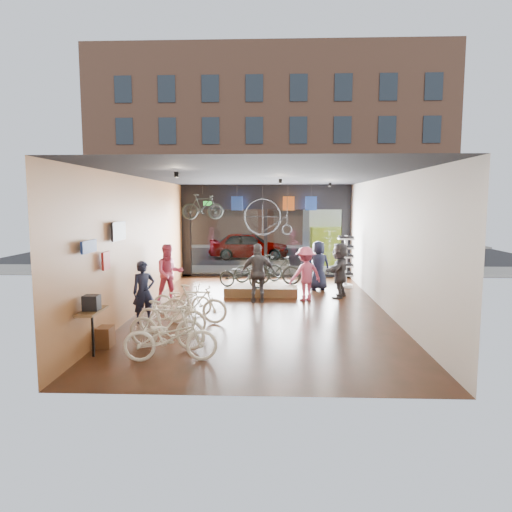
{
  "coord_description": "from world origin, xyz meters",
  "views": [
    {
      "loc": [
        0.3,
        -12.96,
        3.07
      ],
      "look_at": [
        -0.23,
        1.4,
        1.39
      ],
      "focal_mm": 32.0,
      "sensor_mm": 36.0,
      "label": 1
    }
  ],
  "objects_px": {
    "display_bike_right": "(258,269)",
    "floor_bike_0": "(170,337)",
    "hung_bike": "(203,207)",
    "customer_0": "(144,292)",
    "floor_bike_4": "(182,300)",
    "floor_bike_3": "(195,304)",
    "customer_1": "(169,273)",
    "box_truck": "(329,235)",
    "penny_farthing": "(270,218)",
    "display_platform": "(261,289)",
    "display_bike_left": "(242,275)",
    "customer_3": "(306,274)",
    "customer_5": "(340,270)",
    "street_car": "(249,245)",
    "customer_4": "(318,266)",
    "floor_bike_1": "(167,325)",
    "display_bike_mid": "(276,270)",
    "floor_bike_2": "(172,314)",
    "customer_2": "(258,273)",
    "sunglasses_rack": "(346,261)"
  },
  "relations": [
    {
      "from": "floor_bike_3",
      "to": "hung_bike",
      "type": "xyz_separation_m",
      "value": [
        -0.66,
        5.8,
        2.42
      ]
    },
    {
      "from": "display_bike_left",
      "to": "customer_4",
      "type": "bearing_deg",
      "value": -47.18
    },
    {
      "from": "display_bike_left",
      "to": "customer_0",
      "type": "relative_size",
      "value": 0.99
    },
    {
      "from": "box_truck",
      "to": "floor_bike_0",
      "type": "xyz_separation_m",
      "value": [
        -4.93,
        -15.42,
        -0.9
      ]
    },
    {
      "from": "floor_bike_0",
      "to": "customer_1",
      "type": "distance_m",
      "value": 5.48
    },
    {
      "from": "customer_0",
      "to": "sunglasses_rack",
      "type": "distance_m",
      "value": 7.9
    },
    {
      "from": "customer_0",
      "to": "display_bike_left",
      "type": "bearing_deg",
      "value": 24.97
    },
    {
      "from": "sunglasses_rack",
      "to": "display_bike_left",
      "type": "bearing_deg",
      "value": -150.21
    },
    {
      "from": "customer_4",
      "to": "display_platform",
      "type": "bearing_deg",
      "value": 4.99
    },
    {
      "from": "display_platform",
      "to": "penny_farthing",
      "type": "height_order",
      "value": "penny_farthing"
    },
    {
      "from": "display_platform",
      "to": "display_bike_left",
      "type": "distance_m",
      "value": 1.05
    },
    {
      "from": "customer_5",
      "to": "penny_farthing",
      "type": "bearing_deg",
      "value": -116.95
    },
    {
      "from": "display_bike_right",
      "to": "street_car",
      "type": "bearing_deg",
      "value": -11.45
    },
    {
      "from": "customer_2",
      "to": "customer_5",
      "type": "height_order",
      "value": "customer_2"
    },
    {
      "from": "display_bike_left",
      "to": "customer_3",
      "type": "relative_size",
      "value": 0.93
    },
    {
      "from": "customer_0",
      "to": "hung_bike",
      "type": "xyz_separation_m",
      "value": [
        0.65,
        5.8,
        2.12
      ]
    },
    {
      "from": "customer_1",
      "to": "penny_farthing",
      "type": "height_order",
      "value": "penny_farthing"
    },
    {
      "from": "box_truck",
      "to": "customer_2",
      "type": "distance_m",
      "value": 10.65
    },
    {
      "from": "floor_bike_1",
      "to": "floor_bike_3",
      "type": "bearing_deg",
      "value": 4.14
    },
    {
      "from": "display_bike_right",
      "to": "floor_bike_3",
      "type": "bearing_deg",
      "value": 145.21
    },
    {
      "from": "display_bike_mid",
      "to": "penny_farthing",
      "type": "relative_size",
      "value": 0.97
    },
    {
      "from": "display_bike_left",
      "to": "floor_bike_1",
      "type": "bearing_deg",
      "value": -175.24
    },
    {
      "from": "box_truck",
      "to": "customer_1",
      "type": "bearing_deg",
      "value": -121.41
    },
    {
      "from": "sunglasses_rack",
      "to": "hung_bike",
      "type": "bearing_deg",
      "value": 177.09
    },
    {
      "from": "floor_bike_4",
      "to": "customer_2",
      "type": "height_order",
      "value": "customer_2"
    },
    {
      "from": "display_bike_left",
      "to": "customer_5",
      "type": "height_order",
      "value": "customer_5"
    },
    {
      "from": "customer_2",
      "to": "sunglasses_rack",
      "type": "distance_m",
      "value": 4.1
    },
    {
      "from": "display_bike_mid",
      "to": "penny_farthing",
      "type": "height_order",
      "value": "penny_farthing"
    },
    {
      "from": "floor_bike_1",
      "to": "customer_1",
      "type": "bearing_deg",
      "value": 22.85
    },
    {
      "from": "box_truck",
      "to": "floor_bike_1",
      "type": "height_order",
      "value": "box_truck"
    },
    {
      "from": "box_truck",
      "to": "floor_bike_0",
      "type": "height_order",
      "value": "box_truck"
    },
    {
      "from": "floor_bike_0",
      "to": "penny_farthing",
      "type": "xyz_separation_m",
      "value": [
        1.88,
        8.87,
        2.02
      ]
    },
    {
      "from": "floor_bike_0",
      "to": "customer_3",
      "type": "xyz_separation_m",
      "value": [
        3.01,
        5.68,
        0.37
      ]
    },
    {
      "from": "floor_bike_3",
      "to": "customer_4",
      "type": "bearing_deg",
      "value": -34.77
    },
    {
      "from": "box_truck",
      "to": "customer_0",
      "type": "bearing_deg",
      "value": -116.39
    },
    {
      "from": "display_platform",
      "to": "customer_4",
      "type": "distance_m",
      "value": 2.21
    },
    {
      "from": "display_platform",
      "to": "customer_0",
      "type": "xyz_separation_m",
      "value": [
        -2.91,
        -4.03,
        0.65
      ]
    },
    {
      "from": "floor_bike_0",
      "to": "floor_bike_2",
      "type": "distance_m",
      "value": 1.95
    },
    {
      "from": "hung_bike",
      "to": "customer_0",
      "type": "bearing_deg",
      "value": 153.96
    },
    {
      "from": "customer_1",
      "to": "customer_4",
      "type": "distance_m",
      "value": 5.27
    },
    {
      "from": "display_bike_right",
      "to": "floor_bike_0",
      "type": "bearing_deg",
      "value": 152.06
    },
    {
      "from": "floor_bike_1",
      "to": "customer_5",
      "type": "distance_m",
      "value": 7.02
    },
    {
      "from": "floor_bike_4",
      "to": "penny_farthing",
      "type": "relative_size",
      "value": 0.94
    },
    {
      "from": "box_truck",
      "to": "customer_2",
      "type": "height_order",
      "value": "box_truck"
    },
    {
      "from": "floor_bike_4",
      "to": "hung_bike",
      "type": "relative_size",
      "value": 1.04
    },
    {
      "from": "display_platform",
      "to": "display_bike_mid",
      "type": "distance_m",
      "value": 0.84
    },
    {
      "from": "street_car",
      "to": "customer_4",
      "type": "relative_size",
      "value": 2.5
    },
    {
      "from": "customer_5",
      "to": "hung_bike",
      "type": "distance_m",
      "value": 5.77
    },
    {
      "from": "display_bike_mid",
      "to": "penny_farthing",
      "type": "distance_m",
      "value": 2.71
    },
    {
      "from": "floor_bike_3",
      "to": "customer_1",
      "type": "height_order",
      "value": "customer_1"
    }
  ]
}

